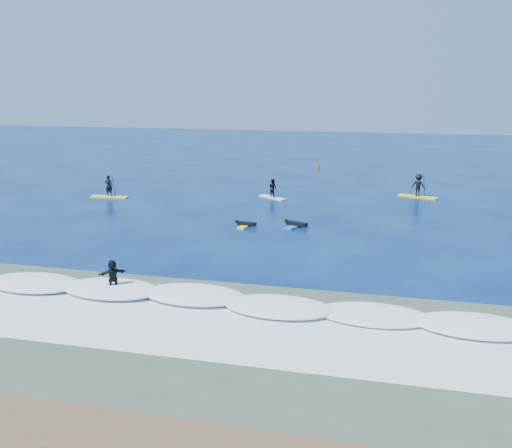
% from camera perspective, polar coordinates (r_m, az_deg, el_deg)
% --- Properties ---
extents(ground, '(160.00, 160.00, 0.00)m').
position_cam_1_polar(ground, '(35.50, -2.34, -1.61)').
color(ground, '#031443').
rests_on(ground, ground).
extents(shallow_water, '(90.00, 13.00, 0.01)m').
position_cam_1_polar(shallow_water, '(23.16, -12.04, -10.71)').
color(shallow_water, '#34473A').
rests_on(shallow_water, ground).
extents(breaking_wave, '(40.00, 6.00, 0.30)m').
position_cam_1_polar(breaking_wave, '(26.52, -8.32, -7.28)').
color(breaking_wave, white).
rests_on(breaking_wave, ground).
extents(whitewater, '(34.00, 5.00, 0.02)m').
position_cam_1_polar(whitewater, '(23.98, -11.00, -9.78)').
color(whitewater, silver).
rests_on(whitewater, ground).
extents(sup_paddler_left, '(3.19, 0.99, 2.20)m').
position_cam_1_polar(sup_paddler_left, '(49.96, -14.49, 3.37)').
color(sup_paddler_left, '#F9F61B').
rests_on(sup_paddler_left, ground).
extents(sup_paddler_center, '(2.64, 2.04, 1.90)m').
position_cam_1_polar(sup_paddler_center, '(48.09, 1.69, 3.44)').
color(sup_paddler_center, white).
rests_on(sup_paddler_center, ground).
extents(sup_paddler_right, '(3.39, 1.87, 2.32)m').
position_cam_1_polar(sup_paddler_right, '(50.29, 15.93, 3.59)').
color(sup_paddler_right, yellow).
rests_on(sup_paddler_right, ground).
extents(prone_paddler_near, '(1.53, 1.97, 0.40)m').
position_cam_1_polar(prone_paddler_near, '(38.75, -1.05, -0.04)').
color(prone_paddler_near, yellow).
rests_on(prone_paddler_near, ground).
extents(prone_paddler_far, '(1.70, 2.25, 0.46)m').
position_cam_1_polar(prone_paddler_far, '(38.77, 3.98, -0.04)').
color(prone_paddler_far, blue).
rests_on(prone_paddler_far, ground).
extents(wave_surfer, '(1.97, 1.79, 1.51)m').
position_cam_1_polar(wave_surfer, '(27.17, -14.13, -5.14)').
color(wave_surfer, white).
rests_on(wave_surfer, breaking_wave).
extents(marker_buoy, '(0.29, 0.29, 0.68)m').
position_cam_1_polar(marker_buoy, '(64.62, 6.24, 5.74)').
color(marker_buoy, '#D44612').
rests_on(marker_buoy, ground).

